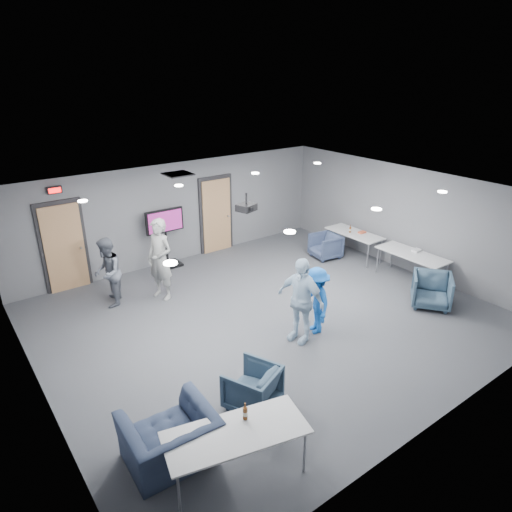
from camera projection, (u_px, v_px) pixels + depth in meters
floor at (267, 317)px, 9.84m from camera, size 9.00×9.00×0.00m
ceiling at (269, 195)px, 8.80m from camera, size 9.00×9.00×0.00m
wall_back at (177, 213)px, 12.29m from camera, size 9.00×0.02×2.70m
wall_front at (444, 350)px, 6.35m from camera, size 9.00×0.02×2.70m
wall_left at (32, 330)px, 6.85m from camera, size 0.02×8.00×2.70m
wall_right at (405, 219)px, 11.78m from camera, size 0.02×8.00×2.70m
door_left at (64, 247)px, 10.72m from camera, size 1.06×0.17×2.24m
door_right at (216, 215)px, 13.02m from camera, size 1.06×0.17×2.24m
exit_sign at (54, 190)px, 10.17m from camera, size 0.32×0.08×0.16m
hvac_diffuser at (178, 174)px, 10.61m from camera, size 0.60×0.60×0.03m
downlights at (269, 196)px, 8.80m from camera, size 6.18×3.78×0.02m
person_a at (160, 259)px, 10.33m from camera, size 0.66×0.81×1.91m
person_b at (108, 273)px, 10.07m from camera, size 0.86×0.95×1.58m
person_c at (300, 300)px, 8.73m from camera, size 0.67×1.09×1.74m
person_d at (316, 300)px, 9.07m from camera, size 0.81×1.03×1.40m
chair_right_a at (325, 246)px, 12.78m from camera, size 0.86×0.84×0.68m
chair_right_c at (432, 290)px, 10.17m from camera, size 1.16×1.15×0.76m
chair_front_a at (252, 387)px, 7.16m from camera, size 0.99×1.00×0.70m
chair_front_b at (170, 439)px, 6.11m from camera, size 1.22×1.08×0.77m
table_right_a at (354, 234)px, 12.68m from camera, size 0.69×1.66×0.73m
table_right_b at (412, 255)px, 11.26m from camera, size 0.74×1.77×0.73m
table_front_left at (236, 434)px, 5.79m from camera, size 1.96×1.17×0.73m
bottle_front at (245, 413)px, 5.95m from camera, size 0.07×0.07×0.26m
bottle_right at (350, 230)px, 12.64m from camera, size 0.06×0.06×0.22m
snack_box at (362, 232)px, 12.62m from camera, size 0.21×0.14×0.05m
wrapper at (417, 250)px, 11.37m from camera, size 0.24×0.17×0.05m
tv_stand at (166, 235)px, 12.00m from camera, size 1.04×0.49×1.59m
projector at (246, 207)px, 9.10m from camera, size 0.43×0.39×0.36m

